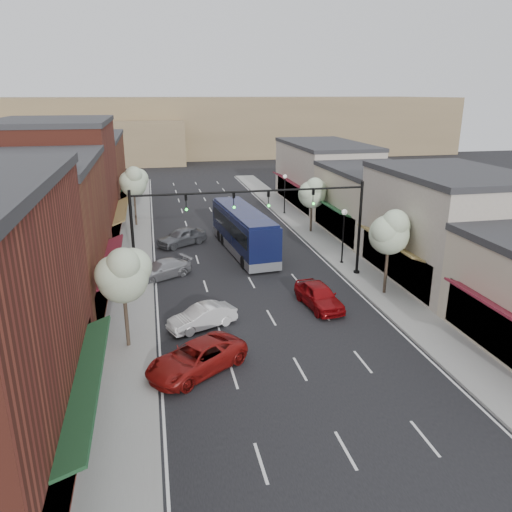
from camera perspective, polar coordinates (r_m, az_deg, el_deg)
ground at (r=28.59m, az=2.71°, el=-8.74°), size 160.00×160.00×0.00m
sidewalk_left at (r=45.05m, az=-13.76°, el=1.05°), size 2.80×73.00×0.15m
sidewalk_right at (r=47.44m, az=6.93°, el=2.30°), size 2.80×73.00×0.15m
curb_left at (r=45.01m, az=-11.99°, el=1.16°), size 0.25×73.00×0.17m
curb_right at (r=47.02m, az=5.31°, el=2.21°), size 0.25×73.00×0.17m
bldg_left_midnear at (r=32.64m, az=-25.08°, el=1.74°), size 10.14×14.10×9.40m
bldg_left_midfar at (r=45.91m, az=-21.58°, el=7.47°), size 10.14×14.10×10.90m
bldg_left_far at (r=61.75m, az=-19.18°, el=9.00°), size 10.14×18.10×8.40m
bldg_right_midnear at (r=37.84m, az=20.95°, el=3.15°), size 9.14×12.10×7.90m
bldg_right_midfar at (r=48.22m, az=13.27°, el=5.99°), size 9.14×12.10×6.40m
bldg_right_far at (r=60.88m, az=7.77°, el=9.23°), size 9.14×16.10×7.40m
hill_far at (r=115.04m, az=-8.94°, el=14.49°), size 120.00×30.00×12.00m
hill_near at (r=104.66m, az=-22.56°, el=11.91°), size 50.00×20.00×8.00m
signal_mast_right at (r=35.82m, az=8.33°, el=4.56°), size 8.22×0.46×7.00m
signal_mast_left at (r=33.69m, az=-9.97°, el=3.61°), size 8.22×0.46×7.00m
tree_right_near at (r=33.34m, az=15.11°, el=2.80°), size 2.85×2.65×5.95m
tree_right_far at (r=47.86m, az=6.49°, el=7.28°), size 2.85×2.65×5.43m
tree_left_near at (r=26.13m, az=-14.93°, el=-1.93°), size 2.85×2.65×5.69m
tree_left_far at (r=51.29m, az=-13.81°, el=8.30°), size 2.85×2.65×6.13m
lamp_post_near at (r=39.24m, az=9.98°, el=3.24°), size 0.44×0.44×4.44m
lamp_post_far at (r=55.46m, az=3.30°, el=7.82°), size 0.44×0.44×4.44m
coach_bus at (r=42.10m, az=-1.44°, el=2.97°), size 3.72×12.10×3.64m
red_hatchback at (r=31.74m, az=7.21°, el=-4.51°), size 2.37×4.73×1.55m
parked_car_a at (r=24.77m, az=-6.83°, el=-11.50°), size 5.63×4.93×1.44m
parked_car_b at (r=29.02m, az=-6.17°, el=-6.95°), size 4.24×2.86×1.32m
parked_car_c at (r=37.05m, az=-10.69°, el=-1.52°), size 4.81×3.76×1.30m
parked_car_d at (r=44.69m, az=-8.48°, el=2.19°), size 4.89×4.04×1.57m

